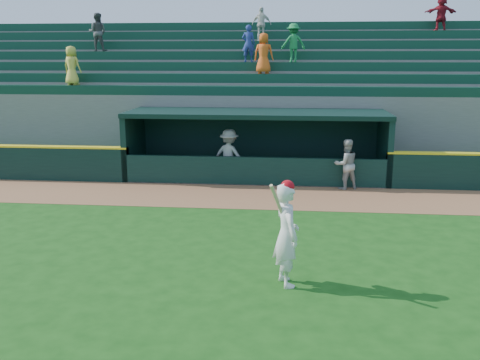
{
  "coord_description": "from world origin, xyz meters",
  "views": [
    {
      "loc": [
        1.32,
        -11.64,
        4.35
      ],
      "look_at": [
        0.0,
        1.6,
        1.3
      ],
      "focal_mm": 40.0,
      "sensor_mm": 36.0,
      "label": 1
    }
  ],
  "objects": [
    {
      "name": "dugout_player_inside",
      "position": [
        -0.93,
        7.05,
        0.94
      ],
      "size": [
        1.37,
        1.05,
        1.88
      ],
      "primitive_type": "imported",
      "rotation": [
        0.0,
        0.0,
        2.82
      ],
      "color": "#A6A6A1",
      "rests_on": "ground"
    },
    {
      "name": "ground",
      "position": [
        0.0,
        0.0,
        0.0
      ],
      "size": [
        120.0,
        120.0,
        0.0
      ],
      "primitive_type": "plane",
      "color": "#174812",
      "rests_on": "ground"
    },
    {
      "name": "batter_at_plate",
      "position": [
        1.24,
        -1.79,
        1.05
      ],
      "size": [
        0.72,
        0.88,
        2.12
      ],
      "color": "white",
      "rests_on": "ground"
    },
    {
      "name": "dugout",
      "position": [
        0.0,
        8.0,
        1.36
      ],
      "size": [
        9.4,
        2.8,
        2.46
      ],
      "color": "slate",
      "rests_on": "ground"
    },
    {
      "name": "dugout_player_front",
      "position": [
        3.12,
        6.27,
        0.85
      ],
      "size": [
        0.99,
        0.88,
        1.7
      ],
      "primitive_type": "imported",
      "rotation": [
        0.0,
        0.0,
        3.48
      ],
      "color": "#A9A9A4",
      "rests_on": "ground"
    },
    {
      "name": "warning_track",
      "position": [
        0.0,
        4.9,
        0.01
      ],
      "size": [
        40.0,
        3.0,
        0.01
      ],
      "primitive_type": "cube",
      "color": "brown",
      "rests_on": "ground"
    },
    {
      "name": "stands",
      "position": [
        0.01,
        12.57,
        2.39
      ],
      "size": [
        34.5,
        6.26,
        7.02
      ],
      "color": "slate",
      "rests_on": "ground"
    }
  ]
}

